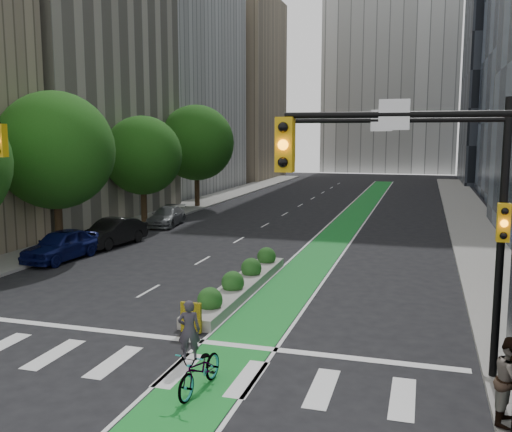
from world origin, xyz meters
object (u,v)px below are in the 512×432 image
Objects in this scene: parked_car_left_mid at (113,232)px; parked_car_left_far at (167,216)px; bicycle at (200,369)px; cyclist at (189,330)px; pedestrian_near at (512,381)px; median_planter at (241,283)px; parked_car_left_near at (61,245)px.

parked_car_left_mid is 1.05× the size of parked_car_left_far.
bicycle is 1.21× the size of cyclist.
pedestrian_near is at bearing 6.66° from bicycle.
parked_car_left_mid is at bearing 65.93° from pedestrian_near.
parked_car_left_mid is at bearing -95.59° from parked_car_left_far.
median_planter is 18.11m from parked_car_left_far.
pedestrian_near reaches higher than parked_car_left_far.
parked_car_left_near reaches higher than parked_car_left_far.
cyclist is (-1.06, 1.78, 0.32)m from bicycle.
median_planter is at bearing 107.04° from bicycle.
pedestrian_near is (8.30, -1.62, 0.24)m from cyclist.
parked_car_left_near is 0.99× the size of parked_car_left_mid.
pedestrian_near is at bearing -44.31° from median_planter.
cyclist is 0.37× the size of parked_car_left_mid.
pedestrian_near reaches higher than bicycle.
pedestrian_near reaches higher than cyclist.
median_planter is at bearing -28.14° from parked_car_left_mid.
parked_car_left_mid reaches higher than bicycle.
median_planter is 4.78× the size of bicycle.
parked_car_left_mid is (-12.06, 16.23, 0.22)m from bicycle.
parked_car_left_far is (-11.18, 22.10, -0.23)m from cyclist.
median_planter is 12.74m from pedestrian_near.
bicycle is at bearing -46.35° from parked_car_left_mid.
parked_car_left_far is (-10.38, 14.84, 0.29)m from median_planter.
bicycle is (1.86, -9.04, 0.19)m from median_planter.
bicycle is 0.47× the size of parked_car_left_far.
parked_car_left_near is at bearing 74.74° from pedestrian_near.
parked_car_left_far is 30.70m from pedestrian_near.
median_planter is at bearing 61.41° from pedestrian_near.
parked_car_left_far is 2.32× the size of pedestrian_near.
bicycle is 26.83m from parked_car_left_far.
parked_car_left_far is (-12.23, 23.88, 0.10)m from bicycle.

